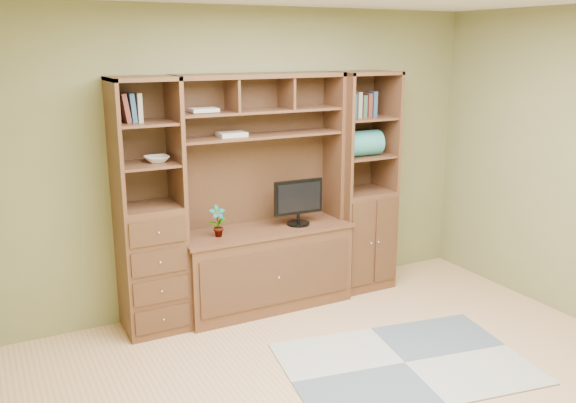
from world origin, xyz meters
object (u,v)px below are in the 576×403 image
left_tower (149,208)px  monitor (298,194)px  right_tower (362,182)px  center_hutch (265,195)px

left_tower → monitor: (1.31, -0.07, -0.02)m
right_tower → monitor: bearing=-174.1°
right_tower → center_hutch: bearing=-177.8°
center_hutch → monitor: (0.31, -0.03, -0.02)m
right_tower → monitor: 0.72m
right_tower → monitor: (-0.72, -0.07, -0.02)m
monitor → center_hutch: bearing=175.7°
left_tower → monitor: bearing=-3.3°
center_hutch → right_tower: same height
center_hutch → monitor: size_ratio=3.66×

